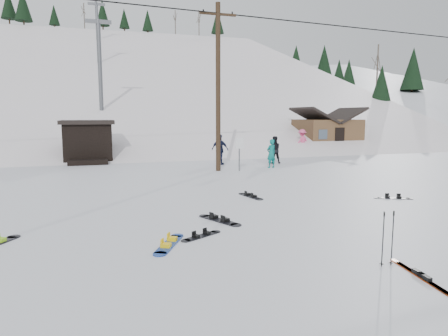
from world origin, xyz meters
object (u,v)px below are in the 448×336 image
object	(u,v)px
hero_snowboard	(169,244)
utility_pole	(218,85)
cabin	(327,133)
hero_skis	(422,277)

from	to	relation	value
hero_snowboard	utility_pole	bearing A→B (deg)	5.32
utility_pole	cabin	world-z (taller)	utility_pole
utility_pole	hero_skis	world-z (taller)	utility_pole
utility_pole	hero_snowboard	size ratio (longest dim) A/B	5.87
cabin	hero_skis	size ratio (longest dim) A/B	2.78
cabin	hero_snowboard	xyz separation A→B (m)	(-17.77, -21.97, -1.45)
hero_skis	cabin	bearing A→B (deg)	70.48
utility_pole	hero_skis	bearing A→B (deg)	-91.90
utility_pole	hero_snowboard	xyz separation A→B (m)	(-4.77, -11.98, -4.65)
cabin	hero_skis	world-z (taller)	cabin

